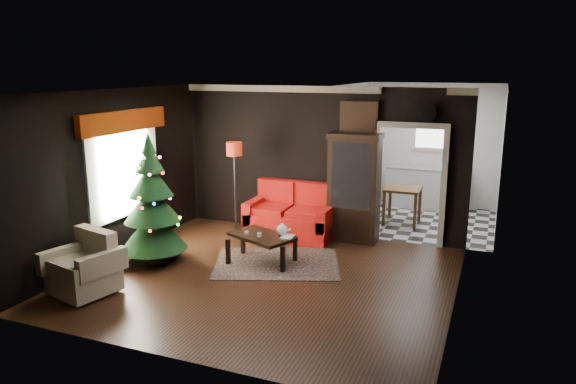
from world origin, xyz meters
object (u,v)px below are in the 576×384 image
at_px(loveseat, 291,211).
at_px(kitchen_table, 402,206).
at_px(curio_cabinet, 354,190).
at_px(floor_lamp, 235,192).
at_px(christmas_tree, 152,201).
at_px(armchair, 83,263).
at_px(wall_clock, 427,113).
at_px(coffee_table, 262,248).
at_px(teapot, 282,230).

height_order(loveseat, kitchen_table, loveseat).
bearing_deg(curio_cabinet, floor_lamp, -167.90).
height_order(loveseat, christmas_tree, christmas_tree).
height_order(curio_cabinet, floor_lamp, curio_cabinet).
xyz_separation_m(armchair, kitchen_table, (3.54, 5.20, -0.08)).
relative_size(curio_cabinet, wall_clock, 5.94).
relative_size(armchair, coffee_table, 0.80).
distance_m(curio_cabinet, kitchen_table, 1.67).
bearing_deg(coffee_table, floor_lamp, 131.93).
xyz_separation_m(armchair, teapot, (2.13, 2.15, 0.12)).
bearing_deg(coffee_table, curio_cabinet, 57.78).
relative_size(loveseat, armchair, 2.05).
relative_size(floor_lamp, coffee_table, 1.83).
distance_m(curio_cabinet, coffee_table, 2.14).
bearing_deg(curio_cabinet, loveseat, -169.17).
distance_m(teapot, wall_clock, 3.21).
bearing_deg(teapot, floor_lamp, 141.36).
relative_size(curio_cabinet, kitchen_table, 2.53).
bearing_deg(kitchen_table, wall_clock, -66.25).
bearing_deg(coffee_table, kitchen_table, 61.18).
height_order(loveseat, wall_clock, wall_clock).
xyz_separation_m(curio_cabinet, christmas_tree, (-2.72, -2.34, 0.10)).
distance_m(armchair, kitchen_table, 6.29).
bearing_deg(coffee_table, wall_clock, 39.66).
distance_m(floor_lamp, armchair, 3.39).
height_order(wall_clock, kitchen_table, wall_clock).
xyz_separation_m(loveseat, coffee_table, (0.07, -1.49, -0.25)).
bearing_deg(coffee_table, teapot, 16.48).
bearing_deg(loveseat, curio_cabinet, 10.83).
distance_m(christmas_tree, wall_clock, 4.85).
distance_m(loveseat, floor_lamp, 1.12).
xyz_separation_m(loveseat, kitchen_table, (1.80, 1.65, -0.12)).
height_order(teapot, wall_clock, wall_clock).
xyz_separation_m(curio_cabinet, floor_lamp, (-2.19, -0.47, -0.12)).
relative_size(armchair, wall_clock, 2.60).
relative_size(coffee_table, teapot, 5.07).
relative_size(coffee_table, wall_clock, 3.26).
height_order(curio_cabinet, teapot, curio_cabinet).
height_order(curio_cabinet, kitchen_table, curio_cabinet).
bearing_deg(armchair, floor_lamp, 91.68).
relative_size(floor_lamp, armchair, 2.29).
bearing_deg(floor_lamp, teapot, -38.64).
xyz_separation_m(wall_clock, kitchen_table, (-0.55, 1.25, -2.00)).
bearing_deg(armchair, christmas_tree, 96.87).
relative_size(floor_lamp, kitchen_table, 2.54).
distance_m(curio_cabinet, floor_lamp, 2.24).
relative_size(loveseat, wall_clock, 5.31).
bearing_deg(curio_cabinet, kitchen_table, 65.56).
distance_m(teapot, kitchen_table, 3.36).
distance_m(loveseat, christmas_tree, 2.70).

